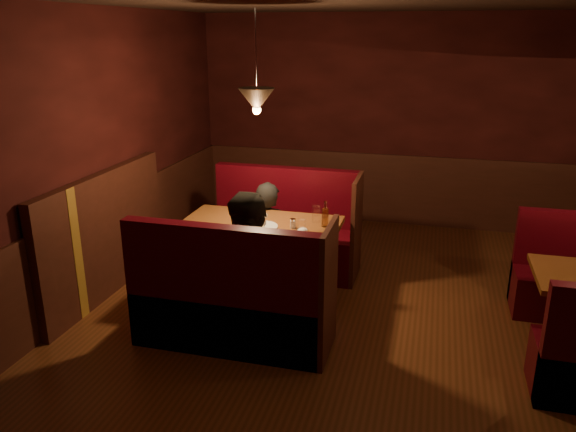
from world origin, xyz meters
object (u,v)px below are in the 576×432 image
(main_table, at_px, (261,242))
(diner_b, at_px, (252,248))
(main_bench_far, at_px, (285,238))
(diner_a, at_px, (267,216))
(main_bench_near, at_px, (232,308))

(main_table, relative_size, diner_b, 0.93)
(main_table, xyz_separation_m, main_bench_far, (0.02, 0.89, -0.27))
(diner_a, xyz_separation_m, diner_b, (0.23, -1.21, 0.11))
(main_table, bearing_deg, main_bench_far, 88.79)
(diner_b, bearing_deg, main_bench_far, 85.58)
(diner_b, bearing_deg, main_table, 92.94)
(main_bench_near, relative_size, diner_a, 1.17)
(main_table, xyz_separation_m, diner_b, (0.13, -0.65, 0.20))
(main_bench_far, bearing_deg, main_bench_near, -90.00)
(main_table, bearing_deg, diner_a, 99.81)
(main_bench_near, xyz_separation_m, diner_b, (0.12, 0.24, 0.47))
(main_table, height_order, diner_b, diner_b)
(main_bench_far, xyz_separation_m, main_bench_near, (0.00, -1.78, 0.00))
(main_bench_near, height_order, diner_a, diner_a)
(main_bench_near, distance_m, diner_b, 0.54)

